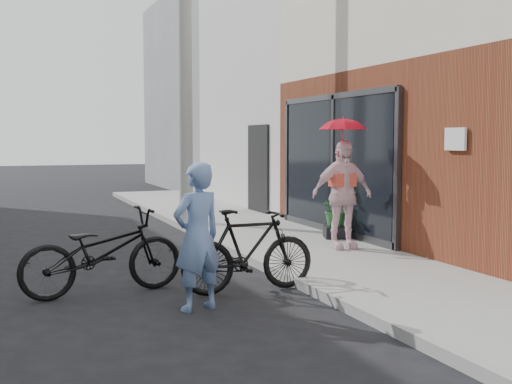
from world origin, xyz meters
TOP-DOWN VIEW (x-y plane):
  - ground at (0.00, 0.00)m, footprint 80.00×80.00m
  - sidewalk at (2.10, 2.00)m, footprint 2.20×24.00m
  - curb at (0.94, 2.00)m, footprint 0.12×24.00m
  - plaster_building at (7.20, 9.00)m, footprint 8.00×6.00m
  - east_building_far at (7.20, 16.00)m, footprint 8.00×8.00m
  - utility_pole at (1.10, 6.00)m, footprint 0.28×0.28m
  - officer at (-0.51, -0.22)m, footprint 0.66×0.54m
  - bike_left at (-1.35, 0.83)m, footprint 1.98×0.90m
  - bike_right at (0.28, 0.32)m, footprint 1.67×0.49m
  - kimono_woman at (2.48, 1.99)m, footprint 1.01×0.47m
  - parasol at (2.48, 1.99)m, footprint 0.69×0.69m
  - planter at (2.91, 2.96)m, footprint 0.49×0.49m
  - potted_plant at (2.91, 2.96)m, footprint 0.54×0.47m

SIDE VIEW (x-z plane):
  - ground at x=0.00m, z-range 0.00..0.00m
  - sidewalk at x=2.10m, z-range 0.00..0.12m
  - curb at x=0.94m, z-range 0.00..0.12m
  - planter at x=2.91m, z-range 0.12..0.33m
  - bike_right at x=0.28m, z-range 0.00..1.00m
  - bike_left at x=-1.35m, z-range 0.00..1.01m
  - potted_plant at x=2.91m, z-range 0.33..0.92m
  - officer at x=-0.51m, z-range 0.00..1.58m
  - kimono_woman at x=2.48m, z-range 0.12..1.81m
  - parasol at x=2.48m, z-range 1.81..2.41m
  - plaster_building at x=7.20m, z-range 0.00..7.00m
  - east_building_far at x=7.20m, z-range 0.00..7.00m
  - utility_pole at x=1.10m, z-range 0.00..7.00m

